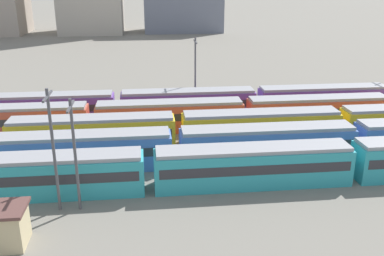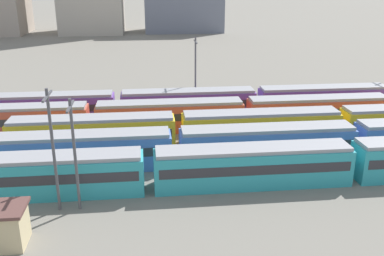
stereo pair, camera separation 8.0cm
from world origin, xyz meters
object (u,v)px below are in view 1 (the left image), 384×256
at_px(catenary_pole_1, 195,71).
at_px(signal_hut, 2,226).
at_px(train_track_3, 170,116).
at_px(catenary_pole_2, 53,145).
at_px(catenary_pole_0, 75,150).
at_px(train_track_4, 188,103).
at_px(train_track_0, 253,166).

height_order(catenary_pole_1, signal_hut, catenary_pole_1).
bearing_deg(train_track_3, signal_hut, -120.06).
bearing_deg(catenary_pole_2, signal_hut, -123.07).
distance_m(train_track_3, catenary_pole_0, 20.57).
xyz_separation_m(catenary_pole_0, catenary_pole_1, (12.72, 26.63, 0.43)).
xyz_separation_m(train_track_3, catenary_pole_1, (4.10, 8.26, 3.80)).
bearing_deg(train_track_3, train_track_4, 61.69).
bearing_deg(train_track_4, catenary_pole_1, 66.97).
xyz_separation_m(catenary_pole_0, catenary_pole_2, (-1.64, 0.07, 0.43)).
bearing_deg(catenary_pole_2, train_track_4, 60.96).
height_order(train_track_4, catenary_pole_1, catenary_pole_1).
relative_size(train_track_3, signal_hut, 15.50).
height_order(train_track_4, catenary_pole_2, catenary_pole_2).
xyz_separation_m(train_track_0, train_track_4, (-3.82, 20.80, 0.00)).
bearing_deg(train_track_4, signal_hut, -119.74).
relative_size(catenary_pole_0, catenary_pole_2, 0.92).
distance_m(train_track_0, catenary_pole_0, 15.85).
bearing_deg(signal_hut, catenary_pole_1, 60.88).
xyz_separation_m(catenary_pole_2, signal_hut, (-3.07, -4.71, -4.15)).
height_order(train_track_0, train_track_4, same).
height_order(catenary_pole_2, signal_hut, catenary_pole_2).
distance_m(catenary_pole_0, catenary_pole_2, 1.69).
xyz_separation_m(train_track_3, signal_hut, (-13.32, -23.02, -0.35)).
bearing_deg(catenary_pole_1, catenary_pole_2, -118.38).
height_order(train_track_3, catenary_pole_0, catenary_pole_0).
bearing_deg(train_track_4, train_track_0, -79.60).
relative_size(train_track_0, train_track_4, 1.00).
bearing_deg(catenary_pole_1, signal_hut, -119.12).
distance_m(train_track_3, signal_hut, 26.60).
distance_m(train_track_0, train_track_3, 16.95).
distance_m(train_track_4, catenary_pole_1, 5.05).
height_order(train_track_3, signal_hut, train_track_3).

